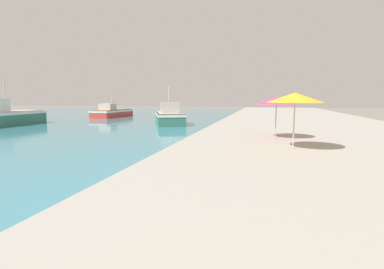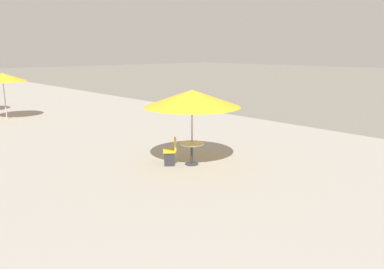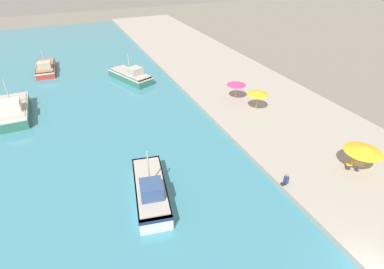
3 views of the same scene
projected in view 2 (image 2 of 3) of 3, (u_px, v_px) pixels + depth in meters
name	position (u px, v px, depth m)	size (l,w,h in m)	color
cafe_umbrella_pink	(192.00, 98.00, 12.18)	(3.18, 3.18, 2.49)	#B7B7B7
cafe_umbrella_white	(2.00, 77.00, 20.38)	(2.53, 2.53, 2.53)	#B7B7B7
cafe_table	(192.00, 149.00, 12.42)	(0.80, 0.80, 0.74)	#333338
cafe_chair_left	(170.00, 156.00, 12.41)	(0.59, 0.58, 0.91)	#2D2D33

